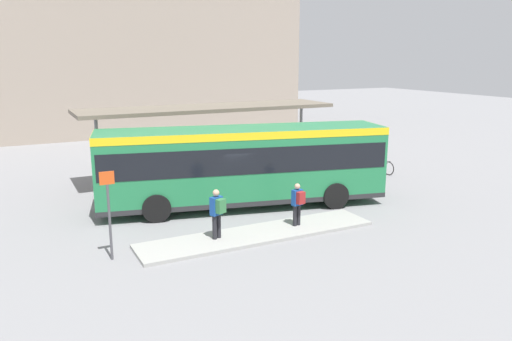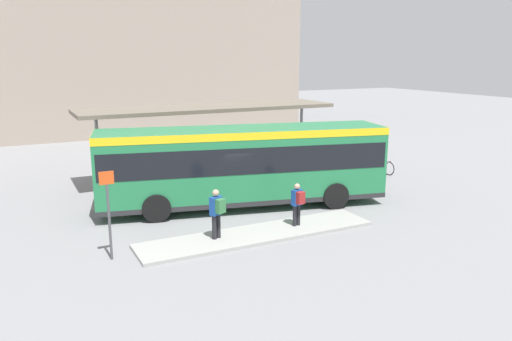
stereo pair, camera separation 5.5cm
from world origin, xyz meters
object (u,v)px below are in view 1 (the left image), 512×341
Objects in this scene: bicycle_orange at (360,159)px; bicycle_red at (365,161)px; city_bus at (244,162)px; platform_sign at (109,211)px; pedestrian_waiting at (298,202)px; potted_planter_near_shelter at (267,172)px; pedestrian_companion at (217,211)px; bicycle_yellow at (376,164)px; bicycle_black at (381,166)px.

bicycle_red is at bearing -7.63° from bicycle_orange.
platform_sign is at bearing -139.07° from city_bus.
pedestrian_waiting reaches higher than potted_planter_near_shelter.
potted_planter_near_shelter reaches higher than bicycle_red.
pedestrian_waiting is 0.92× the size of pedestrian_companion.
bicycle_orange is (0.05, 1.43, -0.03)m from bicycle_yellow.
bicycle_black is 2.16m from bicycle_orange.
bicycle_red is 0.75m from bicycle_orange.
bicycle_orange is at bearing -80.23° from pedestrian_companion.
potted_planter_near_shelter reaches higher than bicycle_black.
pedestrian_companion is 3.53m from platform_sign.
platform_sign is (-6.04, -3.20, -0.36)m from city_bus.
bicycle_black is (8.64, 5.53, -0.65)m from pedestrian_waiting.
city_bus is at bearing -84.21° from bicycle_black.
bicycle_red is (0.06, 1.43, 0.00)m from bicycle_black.
platform_sign reaches higher than pedestrian_waiting.
pedestrian_companion reaches higher than bicycle_yellow.
bicycle_yellow is (9.44, 2.87, -1.55)m from city_bus.
bicycle_red reaches higher than bicycle_yellow.
bicycle_yellow is at bearing 1.12° from potted_planter_near_shelter.
bicycle_red is at bearing -82.26° from pedestrian_companion.
city_bus is 9.98m from bicycle_yellow.
bicycle_red is 0.63× the size of platform_sign.
bicycle_orange is at bearing 37.35° from city_bus.
pedestrian_waiting is 1.02× the size of bicycle_orange.
bicycle_orange is at bearing -14.65° from bicycle_red.
bicycle_black is (9.20, 2.16, -1.55)m from city_bus.
pedestrian_waiting is at bearing -39.57° from bicycle_orange.
platform_sign is at bearing -78.02° from bicycle_black.
bicycle_orange is 17.28m from platform_sign.
pedestrian_companion is at bearing 78.39° from pedestrian_waiting.
bicycle_red is (8.71, 6.96, -0.65)m from pedestrian_waiting.
platform_sign reaches higher than bicycle_orange.
pedestrian_companion is at bearing -114.68° from city_bus.
bicycle_orange is 1.23× the size of potted_planter_near_shelter.
platform_sign is at bearing 78.52° from pedestrian_waiting.
bicycle_black is 1.43m from bicycle_red.
bicycle_yellow is at bearing 7.70° from bicycle_orange.
platform_sign reaches higher than bicycle_black.
platform_sign is at bearing -145.33° from potted_planter_near_shelter.
platform_sign reaches higher than bicycle_yellow.
bicycle_black is (11.74, 5.45, -0.73)m from pedestrian_companion.
bicycle_black is at bearing 26.18° from city_bus.
bicycle_yellow is 0.73m from bicycle_red.
bicycle_red is (11.80, 6.87, -0.72)m from pedestrian_companion.
potted_planter_near_shelter is at bearing -62.66° from pedestrian_companion.
pedestrian_companion is 1.36× the size of potted_planter_near_shelter.
bicycle_yellow is at bearing -85.25° from pedestrian_companion.
bicycle_orange is (0.29, 2.14, -0.03)m from bicycle_black.
pedestrian_companion is at bearing -72.52° from bicycle_black.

